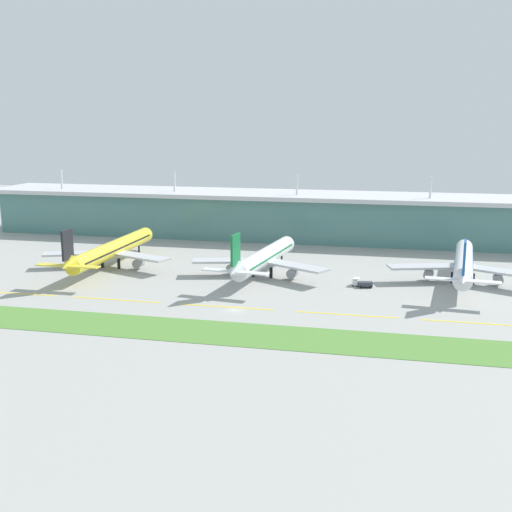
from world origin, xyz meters
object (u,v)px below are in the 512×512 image
(airliner_near, at_px, (112,250))
(airliner_middle, at_px, (264,258))
(baggage_cart, at_px, (356,282))
(airliner_far, at_px, (464,263))
(pushback_tug, at_px, (365,284))

(airliner_near, relative_size, airliner_middle, 1.17)
(airliner_near, bearing_deg, baggage_cart, -4.70)
(airliner_far, bearing_deg, baggage_cart, -161.23)
(airliner_middle, relative_size, airliner_far, 0.94)
(airliner_near, relative_size, baggage_cart, 18.74)
(baggage_cart, bearing_deg, airliner_middle, 169.81)
(airliner_far, xyz_separation_m, pushback_tug, (-30.73, -13.33, -5.35))
(airliner_far, height_order, pushback_tug, airliner_far)
(airliner_far, relative_size, pushback_tug, 13.58)
(airliner_middle, bearing_deg, baggage_cart, -10.19)
(pushback_tug, bearing_deg, airliner_near, 174.30)
(airliner_near, distance_m, pushback_tug, 91.74)
(airliner_middle, bearing_deg, airliner_near, 178.44)
(airliner_near, height_order, baggage_cart, airliner_near)
(airliner_far, bearing_deg, pushback_tug, -156.54)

